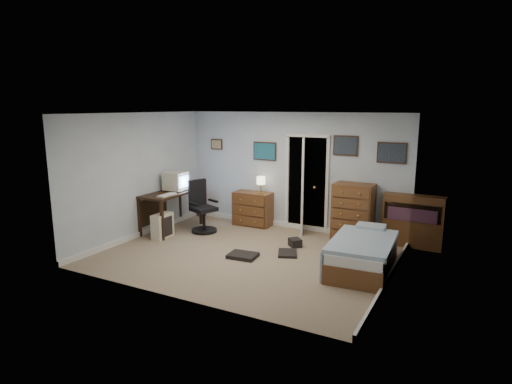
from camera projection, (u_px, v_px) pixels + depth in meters
floor at (247, 255)px, 7.68m from camera, size 5.00×4.00×0.02m
computer_desk at (167, 200)px, 9.15m from camera, size 0.70×1.46×0.84m
crt_monitor at (176, 181)px, 9.14m from camera, size 0.44×0.41×0.40m
keyboard at (167, 195)px, 8.68m from camera, size 0.18×0.45×0.03m
pc_tower at (162, 226)px, 8.61m from camera, size 0.24×0.47×0.50m
office_chair at (202, 212)px, 9.03m from camera, size 0.69×0.69×1.10m
media_stack at (202, 198)px, 10.32m from camera, size 0.18×0.18×0.89m
low_dresser at (253, 209)px, 9.53m from camera, size 0.86×0.46×0.75m
table_lamp at (261, 181)px, 9.31m from camera, size 0.20×0.20×0.37m
doorway at (312, 182)px, 9.29m from camera, size 0.96×1.12×2.05m
tall_dresser at (353, 212)px, 8.43m from camera, size 0.79×0.48×1.14m
headboard_bookcase at (413, 220)px, 8.03m from camera, size 1.12×0.33×1.00m
bed at (362, 253)px, 6.96m from camera, size 1.05×1.82×0.58m
wall_posters at (318, 149)px, 8.79m from camera, size 4.38×0.04×0.60m
floor_clutter at (269, 251)px, 7.74m from camera, size 1.14×1.35×0.15m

